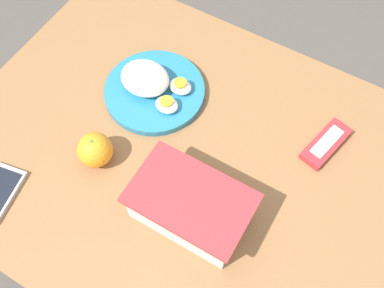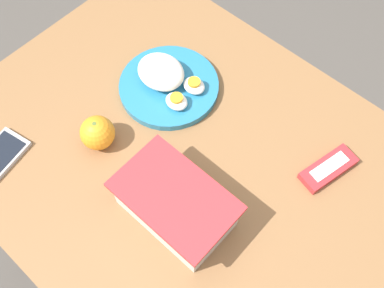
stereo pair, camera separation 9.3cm
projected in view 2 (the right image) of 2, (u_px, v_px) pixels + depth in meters
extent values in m
plane|color=#4C4742|center=(189.00, 254.00, 1.61)|extent=(10.00, 10.00, 0.00)
cube|color=brown|center=(187.00, 160.00, 0.96)|extent=(1.01, 0.76, 0.03)
cylinder|color=brown|center=(383.00, 240.00, 1.26)|extent=(0.05, 0.05, 0.73)
cylinder|color=brown|center=(156.00, 71.00, 1.55)|extent=(0.05, 0.05, 0.73)
cylinder|color=brown|center=(2.00, 200.00, 1.32)|extent=(0.05, 0.05, 0.73)
cube|color=white|center=(176.00, 206.00, 0.85)|extent=(0.21, 0.13, 0.08)
cube|color=beige|center=(176.00, 209.00, 0.87)|extent=(0.19, 0.12, 0.04)
cube|color=red|center=(175.00, 196.00, 0.81)|extent=(0.22, 0.14, 0.01)
ellipsoid|color=gray|center=(196.00, 228.00, 0.83)|extent=(0.05, 0.05, 0.03)
ellipsoid|color=gray|center=(149.00, 192.00, 0.87)|extent=(0.06, 0.05, 0.03)
sphere|color=orange|center=(97.00, 133.00, 0.93)|extent=(0.07, 0.07, 0.07)
cylinder|color=#4C662D|center=(94.00, 124.00, 0.90)|extent=(0.01, 0.01, 0.00)
cylinder|color=teal|center=(169.00, 86.00, 1.02)|extent=(0.23, 0.23, 0.02)
ellipsoid|color=white|center=(161.00, 72.00, 1.00)|extent=(0.11, 0.09, 0.05)
ellipsoid|color=white|center=(194.00, 86.00, 1.00)|extent=(0.05, 0.04, 0.02)
cylinder|color=#F4A823|center=(194.00, 82.00, 0.99)|extent=(0.03, 0.03, 0.01)
ellipsoid|color=white|center=(177.00, 101.00, 0.98)|extent=(0.05, 0.04, 0.02)
cylinder|color=#F4A823|center=(176.00, 98.00, 0.97)|extent=(0.03, 0.03, 0.01)
cube|color=#B7282D|center=(328.00, 168.00, 0.92)|extent=(0.08, 0.13, 0.02)
cube|color=white|center=(330.00, 166.00, 0.91)|extent=(0.05, 0.09, 0.00)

